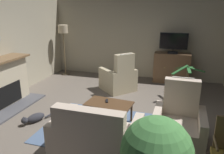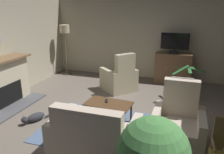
% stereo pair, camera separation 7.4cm
% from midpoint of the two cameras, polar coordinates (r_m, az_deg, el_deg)
% --- Properties ---
extents(ground_plane, '(6.42, 7.19, 0.04)m').
position_cam_midpoint_polar(ground_plane, '(5.26, -2.24, -10.15)').
color(ground_plane, '#665B51').
extents(wall_back, '(6.42, 0.10, 2.72)m').
position_cam_midpoint_polar(wall_back, '(7.96, 5.72, 9.73)').
color(wall_back, '#B2A88E').
rests_on(wall_back, ground_plane).
extents(rug_central, '(2.41, 1.87, 0.01)m').
position_cam_midpoint_polar(rug_central, '(4.80, -2.78, -12.65)').
color(rug_central, slate).
rests_on(rug_central, ground_plane).
extents(fireplace, '(0.92, 1.72, 1.19)m').
position_cam_midpoint_polar(fireplace, '(6.23, -26.41, -1.69)').
color(fireplace, '#4C4C51').
rests_on(fireplace, ground_plane).
extents(tv_cabinet, '(1.14, 0.46, 0.97)m').
position_cam_midpoint_polar(tv_cabinet, '(7.64, 14.46, 2.09)').
color(tv_cabinet, '#4A3523').
rests_on(tv_cabinet, ground_plane).
extents(television, '(0.86, 0.20, 0.65)m').
position_cam_midpoint_polar(television, '(7.42, 14.94, 8.36)').
color(television, black).
rests_on(television, tv_cabinet).
extents(coffee_table, '(1.00, 0.63, 0.46)m').
position_cam_midpoint_polar(coffee_table, '(4.82, -1.22, -7.17)').
color(coffee_table, '#4C331E').
rests_on(coffee_table, ground_plane).
extents(tv_remote, '(0.10, 0.18, 0.02)m').
position_cam_midpoint_polar(tv_remote, '(4.88, -1.75, -6.00)').
color(tv_remote, black).
rests_on(tv_remote, coffee_table).
extents(sofa_floral, '(1.40, 0.90, 1.00)m').
position_cam_midpoint_polar(sofa_floral, '(3.84, -4.57, -15.32)').
color(sofa_floral, '#C6B29E').
rests_on(sofa_floral, ground_plane).
extents(armchair_facing_sofa, '(0.91, 0.88, 1.15)m').
position_cam_midpoint_polar(armchair_facing_sofa, '(4.38, 15.94, -11.47)').
color(armchair_facing_sofa, '#C6B29E').
rests_on(armchair_facing_sofa, ground_plane).
extents(armchair_beside_cabinet, '(1.20, 1.20, 1.17)m').
position_cam_midpoint_polar(armchair_beside_cabinet, '(6.70, 1.40, -0.45)').
color(armchair_beside_cabinet, tan).
rests_on(armchair_beside_cabinet, ground_plane).
extents(potted_plant_small_fern_corner, '(0.83, 0.75, 0.95)m').
position_cam_midpoint_polar(potted_plant_small_fern_corner, '(6.39, 17.70, -3.40)').
color(potted_plant_small_fern_corner, beige).
rests_on(potted_plant_small_fern_corner, ground_plane).
extents(potted_plant_tall_palm_by_window, '(0.88, 0.88, 1.17)m').
position_cam_midpoint_polar(potted_plant_tall_palm_by_window, '(2.93, 10.32, -18.47)').
color(potted_plant_tall_palm_by_window, '#3D4C5B').
rests_on(potted_plant_tall_palm_by_window, ground_plane).
extents(cat, '(0.42, 0.66, 0.21)m').
position_cam_midpoint_polar(cat, '(5.27, -19.36, -9.71)').
color(cat, '#2D2D33').
rests_on(cat, ground_plane).
extents(floor_lamp, '(0.33, 0.33, 1.79)m').
position_cam_midpoint_polar(floor_lamp, '(8.28, -12.39, 10.29)').
color(floor_lamp, '#4C4233').
rests_on(floor_lamp, ground_plane).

